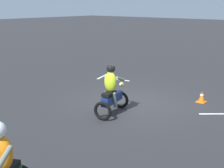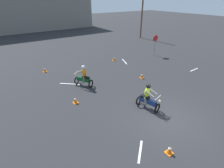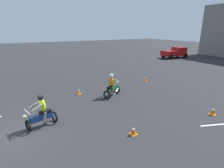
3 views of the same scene
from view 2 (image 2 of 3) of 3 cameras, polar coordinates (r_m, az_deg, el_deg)
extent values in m
plane|color=#28282B|center=(10.56, 17.35, -10.67)|extent=(120.00, 120.00, 0.00)
torus|color=black|center=(10.72, 14.56, -7.64)|extent=(0.61, 0.25, 0.60)
torus|color=black|center=(11.23, 8.71, -5.31)|extent=(0.61, 0.25, 0.60)
cube|color=navy|center=(10.84, 11.67, -5.48)|extent=(0.51, 1.13, 0.28)
cube|color=black|center=(10.82, 10.77, -4.10)|extent=(0.39, 0.61, 0.10)
cylinder|color=silver|center=(10.37, 14.76, -4.34)|extent=(0.69, 0.21, 0.04)
sphere|color=#F2E08C|center=(10.42, 15.28, -5.42)|extent=(0.19, 0.19, 0.16)
ellipsoid|color=#CCEA26|center=(10.60, 11.40, -2.61)|extent=(0.46, 0.37, 0.64)
cylinder|color=slate|center=(10.30, 12.28, -3.31)|extent=(0.22, 0.55, 0.27)
cylinder|color=slate|center=(10.61, 13.36, -2.48)|extent=(0.22, 0.55, 0.27)
cylinder|color=slate|center=(10.78, 10.83, -5.61)|extent=(0.18, 0.27, 0.51)
cylinder|color=slate|center=(10.99, 11.59, -5.00)|extent=(0.18, 0.27, 0.51)
sphere|color=black|center=(10.38, 11.79, -0.66)|extent=(0.34, 0.34, 0.28)
torus|color=black|center=(13.95, -11.44, 1.19)|extent=(0.57, 0.38, 0.60)
torus|color=black|center=(13.26, -6.92, 0.14)|extent=(0.57, 0.38, 0.60)
cube|color=#0F4C1E|center=(13.50, -9.31, 1.52)|extent=(0.75, 1.08, 0.28)
cube|color=black|center=(13.29, -8.60, 2.20)|extent=(0.50, 0.62, 0.10)
cylinder|color=silver|center=(13.64, -11.54, 3.80)|extent=(0.63, 0.38, 0.04)
sphere|color=#F2E08C|center=(13.78, -11.90, 3.20)|extent=(0.22, 0.22, 0.16)
ellipsoid|color=orange|center=(13.20, -9.06, 3.70)|extent=(0.49, 0.44, 0.64)
cylinder|color=slate|center=(13.49, -9.66, 4.41)|extent=(0.35, 0.52, 0.27)
cylinder|color=slate|center=(13.20, -10.64, 3.80)|extent=(0.35, 0.52, 0.27)
cylinder|color=slate|center=(13.55, -8.63, 1.67)|extent=(0.23, 0.27, 0.51)
cylinder|color=slate|center=(13.34, -9.29, 1.21)|extent=(0.23, 0.27, 0.51)
sphere|color=silver|center=(13.06, -9.34, 5.42)|extent=(0.38, 0.38, 0.28)
cylinder|color=slate|center=(21.00, 13.79, 12.01)|extent=(0.07, 0.07, 2.20)
cylinder|color=red|center=(20.82, 14.01, 14.28)|extent=(0.70, 0.03, 0.70)
cylinder|color=white|center=(20.83, 13.98, 14.29)|extent=(0.60, 0.01, 0.60)
cube|color=orange|center=(8.67, 18.09, -20.59)|extent=(0.32, 0.32, 0.03)
cone|color=orange|center=(8.53, 18.29, -19.67)|extent=(0.24, 0.24, 0.37)
cylinder|color=white|center=(8.49, 18.35, -19.41)|extent=(0.13, 0.13, 0.05)
cube|color=orange|center=(14.98, 9.65, 2.00)|extent=(0.32, 0.32, 0.03)
cone|color=orange|center=(14.89, 9.71, 2.73)|extent=(0.24, 0.24, 0.39)
cylinder|color=white|center=(14.87, 9.73, 2.93)|extent=(0.13, 0.13, 0.05)
cube|color=orange|center=(18.94, 0.63, 7.76)|extent=(0.32, 0.32, 0.03)
cone|color=orange|center=(18.87, 0.63, 8.40)|extent=(0.24, 0.24, 0.42)
cylinder|color=white|center=(18.85, 0.63, 8.58)|extent=(0.13, 0.13, 0.05)
cube|color=orange|center=(11.64, -11.79, -5.98)|extent=(0.32, 0.32, 0.03)
cone|color=orange|center=(11.53, -11.89, -5.08)|extent=(0.24, 0.24, 0.40)
cylinder|color=white|center=(11.50, -11.92, -4.82)|extent=(0.13, 0.13, 0.05)
cube|color=orange|center=(17.14, -21.07, 3.79)|extent=(0.32, 0.32, 0.03)
cone|color=orange|center=(17.07, -21.18, 4.40)|extent=(0.24, 0.24, 0.37)
cylinder|color=white|center=(17.05, -21.21, 4.57)|extent=(0.13, 0.13, 0.05)
cube|color=silver|center=(18.19, 25.22, 4.25)|extent=(1.28, 0.15, 0.01)
cube|color=silver|center=(18.68, 4.08, 7.37)|extent=(0.69, 1.61, 0.01)
cube|color=silver|center=(14.19, -13.62, 0.07)|extent=(1.29, 1.15, 0.01)
cube|color=silver|center=(8.46, 9.20, -20.86)|extent=(1.05, 0.94, 0.01)
cylinder|color=brown|center=(29.73, 9.76, 21.54)|extent=(0.24, 0.24, 7.26)
cylinder|color=brown|center=(39.01, -20.78, 23.90)|extent=(0.24, 0.24, 10.47)
cube|color=gray|center=(41.74, -27.01, 21.57)|extent=(25.16, 10.00, 8.53)
camera|label=1|loc=(13.71, -31.64, 11.45)|focal=50.00mm
camera|label=3|loc=(16.15, 37.49, 15.93)|focal=28.00mm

